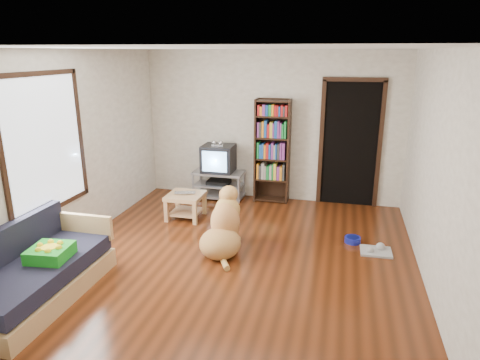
% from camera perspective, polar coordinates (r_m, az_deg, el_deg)
% --- Properties ---
extents(ground, '(5.00, 5.00, 0.00)m').
position_cam_1_polar(ground, '(5.60, -0.46, -10.46)').
color(ground, '#58250F').
rests_on(ground, ground).
extents(ceiling, '(5.00, 5.00, 0.00)m').
position_cam_1_polar(ceiling, '(4.98, -0.54, 17.20)').
color(ceiling, white).
rests_on(ceiling, ground).
extents(wall_back, '(4.50, 0.00, 4.50)m').
position_cam_1_polar(wall_back, '(7.54, 4.22, 7.08)').
color(wall_back, silver).
rests_on(wall_back, ground).
extents(wall_front, '(4.50, 0.00, 4.50)m').
position_cam_1_polar(wall_front, '(2.92, -12.82, -9.33)').
color(wall_front, silver).
rests_on(wall_front, ground).
extents(wall_left, '(0.00, 5.00, 5.00)m').
position_cam_1_polar(wall_left, '(6.08, -21.56, 3.61)').
color(wall_left, silver).
rests_on(wall_left, ground).
extents(wall_right, '(0.00, 5.00, 5.00)m').
position_cam_1_polar(wall_right, '(5.09, 24.86, 0.83)').
color(wall_right, silver).
rests_on(wall_right, ground).
extents(green_cushion, '(0.45, 0.45, 0.14)m').
position_cam_1_polar(green_cushion, '(5.09, -23.98, -8.85)').
color(green_cushion, green).
rests_on(green_cushion, sofa).
extents(laptop, '(0.37, 0.29, 0.03)m').
position_cam_1_polar(laptop, '(6.79, -7.40, -1.84)').
color(laptop, '#B3B4B8').
rests_on(laptop, coffee_table).
extents(dog_bowl, '(0.22, 0.22, 0.08)m').
position_cam_1_polar(dog_bowl, '(6.23, 14.78, -7.71)').
color(dog_bowl, '#151C96').
rests_on(dog_bowl, ground).
extents(grey_rag, '(0.41, 0.33, 0.03)m').
position_cam_1_polar(grey_rag, '(6.03, 17.66, -9.06)').
color(grey_rag, '#A3A3A3').
rests_on(grey_rag, ground).
extents(window, '(0.03, 1.46, 1.70)m').
position_cam_1_polar(window, '(5.64, -24.51, 4.40)').
color(window, white).
rests_on(window, wall_left).
extents(doorway, '(1.03, 0.05, 2.19)m').
position_cam_1_polar(doorway, '(7.45, 14.49, 5.06)').
color(doorway, black).
rests_on(doorway, wall_back).
extents(tv_stand, '(0.90, 0.45, 0.50)m').
position_cam_1_polar(tv_stand, '(7.74, -2.84, -0.49)').
color(tv_stand, '#99999E').
rests_on(tv_stand, ground).
extents(crt_tv, '(0.55, 0.52, 0.58)m').
position_cam_1_polar(crt_tv, '(7.63, -2.85, 2.96)').
color(crt_tv, black).
rests_on(crt_tv, tv_stand).
extents(bookshelf, '(0.60, 0.30, 1.80)m').
position_cam_1_polar(bookshelf, '(7.43, 4.34, 4.59)').
color(bookshelf, black).
rests_on(bookshelf, ground).
extents(sofa, '(0.80, 1.80, 0.80)m').
position_cam_1_polar(sofa, '(5.18, -25.61, -11.43)').
color(sofa, tan).
rests_on(sofa, ground).
extents(coffee_table, '(0.55, 0.55, 0.40)m').
position_cam_1_polar(coffee_table, '(6.86, -7.26, -2.81)').
color(coffee_table, tan).
rests_on(coffee_table, ground).
extents(dog, '(0.57, 1.06, 0.87)m').
position_cam_1_polar(dog, '(5.70, -2.18, -6.45)').
color(dog, '#B58E45').
rests_on(dog, ground).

